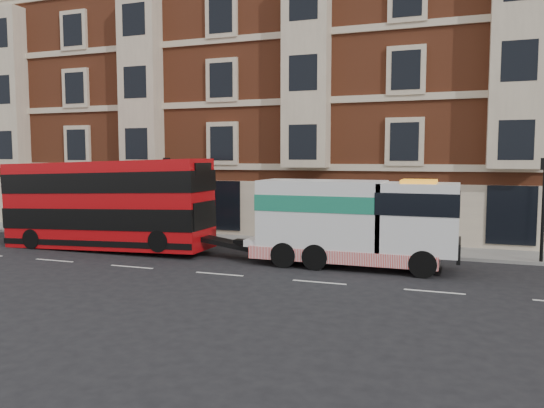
# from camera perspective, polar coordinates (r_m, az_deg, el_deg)

# --- Properties ---
(ground) EXTENTS (120.00, 120.00, 0.00)m
(ground) POSITION_cam_1_polar(r_m,az_deg,el_deg) (20.85, -5.68, -7.52)
(ground) COLOR black
(ground) RESTS_ON ground
(sidewalk) EXTENTS (90.00, 3.00, 0.15)m
(sidewalk) POSITION_cam_1_polar(r_m,az_deg,el_deg) (27.67, 1.03, -4.21)
(sidewalk) COLOR slate
(sidewalk) RESTS_ON ground
(victorian_terrace) EXTENTS (45.00, 12.00, 20.40)m
(victorian_terrace) POSITION_cam_1_polar(r_m,az_deg,el_deg) (34.81, 5.97, 14.18)
(victorian_terrace) COLOR brown
(victorian_terrace) RESTS_ON ground
(lamp_post_west) EXTENTS (0.35, 0.15, 4.35)m
(lamp_post_west) POSITION_cam_1_polar(r_m,az_deg,el_deg) (28.72, -11.22, 1.26)
(lamp_post_west) COLOR black
(lamp_post_west) RESTS_ON sidewalk
(lamp_post_east) EXTENTS (0.35, 0.15, 4.35)m
(lamp_post_east) POSITION_cam_1_polar(r_m,az_deg,el_deg) (24.83, 27.19, 0.22)
(lamp_post_east) COLOR black
(lamp_post_east) RESTS_ON sidewalk
(double_decker_bus) EXTENTS (10.69, 2.45, 4.33)m
(double_decker_bus) POSITION_cam_1_polar(r_m,az_deg,el_deg) (27.09, -17.42, 0.09)
(double_decker_bus) COLOR #B60A0E
(double_decker_bus) RESTS_ON ground
(tow_truck) EXTENTS (8.56, 2.53, 3.57)m
(tow_truck) POSITION_cam_1_polar(r_m,az_deg,el_deg) (22.06, 8.43, -1.87)
(tow_truck) COLOR silver
(tow_truck) RESTS_ON ground
(pedestrian) EXTENTS (0.78, 0.75, 1.80)m
(pedestrian) POSITION_cam_1_polar(r_m,az_deg,el_deg) (31.75, -17.70, -1.47)
(pedestrian) COLOR #1B2C36
(pedestrian) RESTS_ON sidewalk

